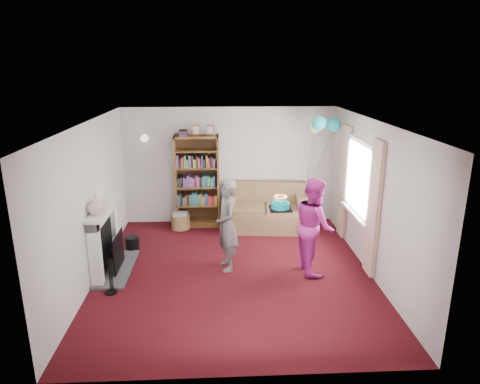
{
  "coord_description": "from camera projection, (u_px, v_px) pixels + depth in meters",
  "views": [
    {
      "loc": [
        -0.24,
        -6.47,
        3.33
      ],
      "look_at": [
        0.13,
        0.6,
        1.22
      ],
      "focal_mm": 32.0,
      "sensor_mm": 36.0,
      "label": 1
    }
  ],
  "objects": [
    {
      "name": "wall_left",
      "position": [
        90.0,
        204.0,
        6.68
      ],
      "size": [
        0.02,
        5.0,
        2.5
      ],
      "primitive_type": "cube",
      "color": "silver",
      "rests_on": "ground"
    },
    {
      "name": "wall_right",
      "position": [
        373.0,
        199.0,
        6.91
      ],
      "size": [
        0.02,
        5.0,
        2.5
      ],
      "primitive_type": "cube",
      "color": "silver",
      "rests_on": "ground"
    },
    {
      "name": "wall_back",
      "position": [
        229.0,
        166.0,
        9.2
      ],
      "size": [
        4.5,
        0.02,
        2.5
      ],
      "primitive_type": "cube",
      "color": "silver",
      "rests_on": "ground"
    },
    {
      "name": "wall_sconce",
      "position": [
        144.0,
        138.0,
        8.79
      ],
      "size": [
        0.16,
        0.23,
        0.16
      ],
      "color": "gold",
      "rests_on": "ground"
    },
    {
      "name": "person_magenta",
      "position": [
        314.0,
        225.0,
        7.02
      ],
      "size": [
        0.67,
        0.83,
        1.6
      ],
      "primitive_type": "imported",
      "rotation": [
        0.0,
        0.0,
        1.66
      ],
      "color": "#C12692",
      "rests_on": "ground"
    },
    {
      "name": "person_striped",
      "position": [
        227.0,
        225.0,
        7.09
      ],
      "size": [
        0.48,
        0.63,
        1.56
      ],
      "primitive_type": "imported",
      "rotation": [
        0.0,
        0.0,
        -1.37
      ],
      "color": "black",
      "rests_on": "ground"
    },
    {
      "name": "birthday_cake",
      "position": [
        280.0,
        205.0,
        6.78
      ],
      "size": [
        0.35,
        0.35,
        0.22
      ],
      "rotation": [
        0.0,
        0.0,
        -0.0
      ],
      "color": "black",
      "rests_on": "ground"
    },
    {
      "name": "bookcase",
      "position": [
        197.0,
        182.0,
        9.05
      ],
      "size": [
        0.92,
        0.42,
        2.15
      ],
      "color": "#472B14",
      "rests_on": "ground"
    },
    {
      "name": "mantel_vase",
      "position": [
        96.0,
        205.0,
        6.54
      ],
      "size": [
        0.39,
        0.39,
        0.31
      ],
      "primitive_type": "imported",
      "rotation": [
        0.0,
        0.0,
        -0.43
      ],
      "color": "beige",
      "rests_on": "fireplace"
    },
    {
      "name": "ground",
      "position": [
        234.0,
        272.0,
        7.15
      ],
      "size": [
        5.0,
        5.0,
        0.0
      ],
      "primitive_type": "plane",
      "color": "black",
      "rests_on": "ground"
    },
    {
      "name": "ceiling",
      "position": [
        234.0,
        122.0,
        6.44
      ],
      "size": [
        4.5,
        5.0,
        0.01
      ],
      "primitive_type": "cube",
      "color": "white",
      "rests_on": "wall_back"
    },
    {
      "name": "window_bay",
      "position": [
        358.0,
        191.0,
        7.49
      ],
      "size": [
        0.14,
        2.02,
        2.2
      ],
      "color": "white",
      "rests_on": "ground"
    },
    {
      "name": "balloons",
      "position": [
        322.0,
        125.0,
        8.28
      ],
      "size": [
        0.66,
        0.67,
        1.75
      ],
      "color": "#3F3F3F",
      "rests_on": "ground"
    },
    {
      "name": "fireplace",
      "position": [
        108.0,
        242.0,
        7.08
      ],
      "size": [
        0.55,
        1.8,
        1.12
      ],
      "color": "#3F3F42",
      "rests_on": "ground"
    },
    {
      "name": "wicker_basket",
      "position": [
        181.0,
        221.0,
        9.04
      ],
      "size": [
        0.4,
        0.4,
        0.36
      ],
      "rotation": [
        0.0,
        0.0,
        -0.2
      ],
      "color": "#AB804F",
      "rests_on": "ground"
    },
    {
      "name": "sofa",
      "position": [
        265.0,
        211.0,
        9.07
      ],
      "size": [
        1.77,
        0.94,
        0.94
      ],
      "rotation": [
        0.0,
        0.0,
        -0.1
      ],
      "color": "olive",
      "rests_on": "ground"
    }
  ]
}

